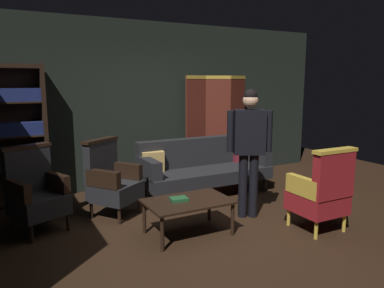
# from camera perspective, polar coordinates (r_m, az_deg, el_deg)

# --- Properties ---
(ground_plane) EXTENTS (10.00, 10.00, 0.00)m
(ground_plane) POSITION_cam_1_polar(r_m,az_deg,el_deg) (4.65, 4.74, -13.14)
(ground_plane) COLOR black
(back_wall) EXTENTS (7.20, 0.10, 2.80)m
(back_wall) POSITION_cam_1_polar(r_m,az_deg,el_deg) (6.49, -6.87, 6.11)
(back_wall) COLOR black
(back_wall) RESTS_ON ground_plane
(folding_screen) EXTENTS (1.31, 0.22, 1.90)m
(folding_screen) POSITION_cam_1_polar(r_m,az_deg,el_deg) (6.84, 3.92, 2.85)
(folding_screen) COLOR #5B2319
(folding_screen) RESTS_ON ground_plane
(bookshelf) EXTENTS (0.90, 0.32, 2.05)m
(bookshelf) POSITION_cam_1_polar(r_m,az_deg,el_deg) (5.84, -25.93, 1.46)
(bookshelf) COLOR black
(bookshelf) RESTS_ON ground_plane
(velvet_couch) EXTENTS (2.12, 0.78, 0.88)m
(velvet_couch) POSITION_cam_1_polar(r_m,az_deg,el_deg) (5.96, 1.74, -3.37)
(velvet_couch) COLOR black
(velvet_couch) RESTS_ON ground_plane
(coffee_table) EXTENTS (1.00, 0.64, 0.42)m
(coffee_table) POSITION_cam_1_polar(r_m,az_deg,el_deg) (4.39, -0.61, -9.29)
(coffee_table) COLOR black
(coffee_table) RESTS_ON ground_plane
(armchair_gilt_accent) EXTENTS (0.60, 0.58, 1.04)m
(armchair_gilt_accent) POSITION_cam_1_polar(r_m,az_deg,el_deg) (4.72, 19.45, -6.98)
(armchair_gilt_accent) COLOR gold
(armchair_gilt_accent) RESTS_ON ground_plane
(armchair_wing_left) EXTENTS (0.75, 0.75, 1.04)m
(armchair_wing_left) POSITION_cam_1_polar(r_m,az_deg,el_deg) (4.85, -23.10, -6.80)
(armchair_wing_left) COLOR black
(armchair_wing_left) RESTS_ON ground_plane
(armchair_wing_right) EXTENTS (0.81, 0.80, 1.04)m
(armchair_wing_right) POSITION_cam_1_polar(r_m,az_deg,el_deg) (5.09, -12.40, -5.45)
(armchair_wing_right) COLOR black
(armchair_wing_right) RESTS_ON ground_plane
(standing_figure) EXTENTS (0.53, 0.37, 1.70)m
(standing_figure) POSITION_cam_1_polar(r_m,az_deg,el_deg) (4.85, 8.88, 0.39)
(standing_figure) COLOR black
(standing_figure) RESTS_ON ground_plane
(book_green_cloth) EXTENTS (0.21, 0.17, 0.04)m
(book_green_cloth) POSITION_cam_1_polar(r_m,az_deg,el_deg) (4.35, -2.06, -8.54)
(book_green_cloth) COLOR #1E4C28
(book_green_cloth) RESTS_ON coffee_table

